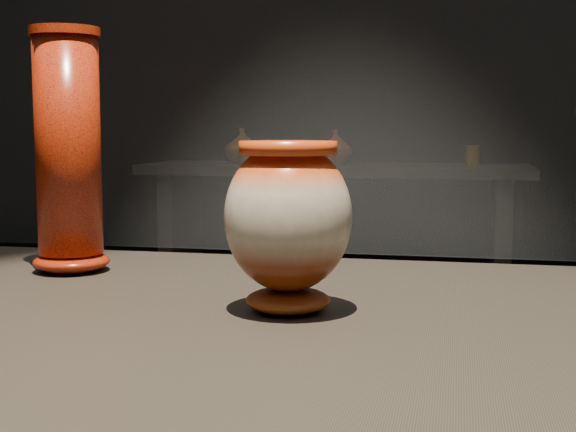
# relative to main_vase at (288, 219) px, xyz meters

# --- Properties ---
(main_vase) EXTENTS (0.17, 0.17, 0.19)m
(main_vase) POSITION_rel_main_vase_xyz_m (0.00, 0.00, 0.00)
(main_vase) COLOR #612208
(main_vase) RESTS_ON display_plinth
(tall_vase) EXTENTS (0.12, 0.12, 0.34)m
(tall_vase) POSITION_rel_main_vase_xyz_m (-0.35, 0.18, 0.06)
(tall_vase) COLOR #BD2F0C
(tall_vase) RESTS_ON display_plinth
(back_shelf) EXTENTS (2.00, 0.60, 0.90)m
(back_shelf) POSITION_rel_main_vase_xyz_m (-0.45, 3.29, -0.37)
(back_shelf) COLOR black
(back_shelf) RESTS_ON ground
(back_vase_left) EXTENTS (0.24, 0.24, 0.19)m
(back_vase_left) POSITION_rel_main_vase_xyz_m (-0.94, 3.25, -0.01)
(back_vase_left) COLOR brown
(back_vase_left) RESTS_ON back_shelf
(back_vase_mid) EXTENTS (0.24, 0.24, 0.18)m
(back_vase_mid) POSITION_rel_main_vase_xyz_m (-0.45, 3.33, -0.01)
(back_vase_mid) COLOR #612208
(back_vase_mid) RESTS_ON back_shelf
(back_vase_right) EXTENTS (0.07, 0.07, 0.10)m
(back_vase_right) POSITION_rel_main_vase_xyz_m (0.25, 3.24, -0.05)
(back_vase_right) COLOR brown
(back_vase_right) RESTS_ON back_shelf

